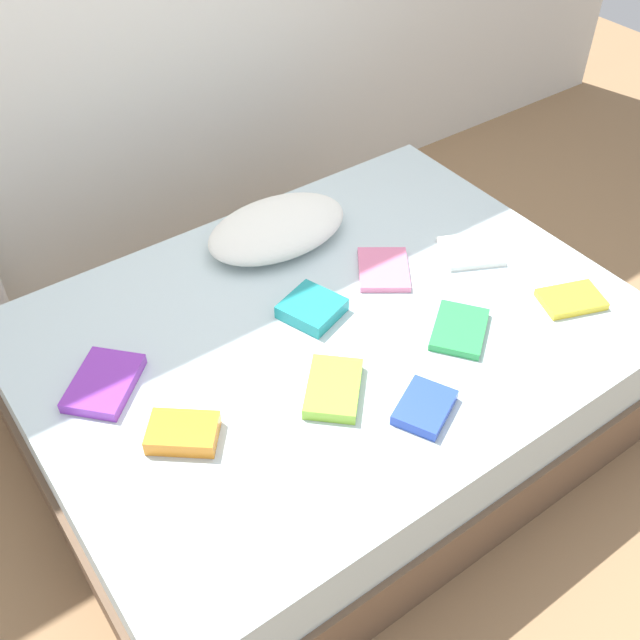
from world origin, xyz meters
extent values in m
plane|color=#93704C|center=(0.00, 0.00, 0.00)|extent=(8.00, 8.00, 0.00)
cube|color=brown|center=(0.00, 0.00, 0.14)|extent=(2.00, 1.50, 0.28)
cube|color=silver|center=(0.00, 0.00, 0.39)|extent=(1.96, 1.46, 0.22)
ellipsoid|color=white|center=(0.11, 0.48, 0.56)|extent=(0.56, 0.35, 0.12)
cube|color=green|center=(0.32, -0.28, 0.51)|extent=(0.28, 0.27, 0.03)
cube|color=#8CC638|center=(-0.17, -0.25, 0.52)|extent=(0.27, 0.28, 0.04)
cube|color=orange|center=(-0.62, -0.14, 0.53)|extent=(0.24, 0.23, 0.05)
cube|color=yellow|center=(0.74, -0.40, 0.51)|extent=(0.24, 0.20, 0.03)
cube|color=white|center=(0.65, 0.00, 0.51)|extent=(0.27, 0.26, 0.02)
cube|color=teal|center=(-0.02, 0.07, 0.52)|extent=(0.23, 0.23, 0.05)
cube|color=#2847B7|center=(0.01, -0.47, 0.52)|extent=(0.23, 0.21, 0.04)
cube|color=purple|center=(-0.72, 0.17, 0.52)|extent=(0.30, 0.30, 0.04)
cube|color=pink|center=(0.32, 0.11, 0.51)|extent=(0.28, 0.29, 0.02)
camera|label=1|loc=(-1.07, -1.44, 2.21)|focal=41.87mm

